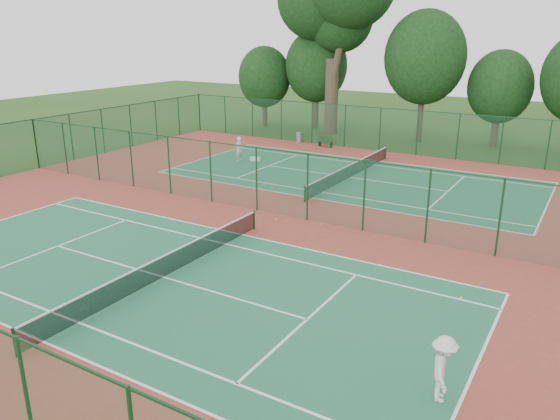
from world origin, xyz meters
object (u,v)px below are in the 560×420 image
object	(u,v)px
trash_bin	(299,138)
kit_bag	(255,159)
player_far	(239,149)
player_near	(443,369)
bench	(325,142)

from	to	relation	value
trash_bin	kit_bag	world-z (taller)	trash_bin
player_far	trash_bin	distance (m)	8.58
player_near	trash_bin	world-z (taller)	player_near
player_near	player_far	distance (m)	28.56
player_far	bench	distance (m)	8.67
player_near	player_far	world-z (taller)	player_near
player_far	bench	size ratio (longest dim) A/B	1.31
bench	player_near	bearing A→B (deg)	-52.77
trash_bin	player_near	bearing A→B (deg)	-54.76
player_near	kit_bag	size ratio (longest dim) A/B	2.45
player_far	kit_bag	size ratio (longest dim) A/B	2.43
player_far	bench	xyz separation A→B (m)	(3.10, 8.08, -0.49)
player_near	bench	bearing A→B (deg)	15.20
bench	player_far	bearing A→B (deg)	-105.57
kit_bag	player_near	bearing A→B (deg)	-69.75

